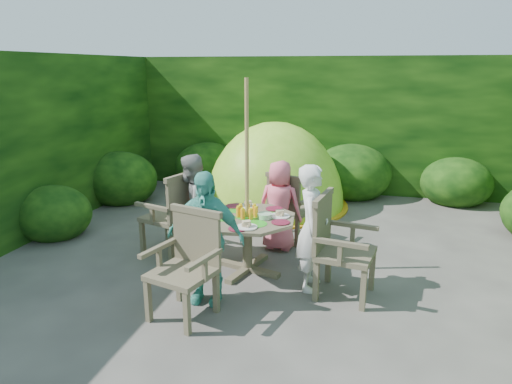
% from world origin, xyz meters
% --- Properties ---
extents(ground, '(60.00, 60.00, 0.00)m').
position_xyz_m(ground, '(0.00, 0.00, 0.00)').
color(ground, '#46423E').
rests_on(ground, ground).
extents(hedge_enclosure, '(9.00, 9.00, 2.50)m').
position_xyz_m(hedge_enclosure, '(0.00, 1.33, 1.25)').
color(hedge_enclosure, black).
rests_on(hedge_enclosure, ground).
extents(patio_table, '(1.41, 1.41, 0.80)m').
position_xyz_m(patio_table, '(-0.38, -0.25, 0.56)').
color(patio_table, '#494230').
rests_on(patio_table, ground).
extents(parasol_pole, '(0.05, 0.05, 2.20)m').
position_xyz_m(parasol_pole, '(-0.39, -0.25, 1.10)').
color(parasol_pole, olive).
rests_on(parasol_pole, ground).
extents(garden_chair_right, '(0.64, 0.70, 1.03)m').
position_xyz_m(garden_chair_right, '(0.66, -0.56, 0.55)').
color(garden_chair_right, '#494230').
rests_on(garden_chair_right, ground).
extents(garden_chair_left, '(0.69, 0.74, 1.02)m').
position_xyz_m(garden_chair_left, '(-1.44, 0.04, 0.54)').
color(garden_chair_left, '#494230').
rests_on(garden_chair_left, ground).
extents(garden_chair_back, '(0.69, 0.66, 0.92)m').
position_xyz_m(garden_chair_back, '(-0.10, 0.80, 0.49)').
color(garden_chair_back, '#494230').
rests_on(garden_chair_back, ground).
extents(garden_chair_front, '(0.70, 0.65, 0.98)m').
position_xyz_m(garden_chair_front, '(-0.69, -1.31, 0.52)').
color(garden_chair_front, '#494230').
rests_on(garden_chair_front, ground).
extents(child_right, '(0.34, 0.51, 1.36)m').
position_xyz_m(child_right, '(0.38, -0.47, 0.68)').
color(child_right, silver).
rests_on(child_right, ground).
extents(child_left, '(0.65, 0.75, 1.30)m').
position_xyz_m(child_left, '(-1.16, -0.04, 0.65)').
color(child_left, gray).
rests_on(child_left, ground).
extents(child_back, '(0.61, 0.44, 1.17)m').
position_xyz_m(child_back, '(-0.17, 0.52, 0.59)').
color(child_back, '#FF6983').
rests_on(child_back, ground).
extents(child_front, '(0.80, 0.35, 1.36)m').
position_xyz_m(child_front, '(-0.61, -1.02, 0.68)').
color(child_front, '#4BB1A0').
rests_on(child_front, ground).
extents(dome_tent, '(3.01, 3.01, 2.87)m').
position_xyz_m(dome_tent, '(-0.63, 2.38, 0.00)').
color(dome_tent, '#88CE27').
rests_on(dome_tent, ground).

